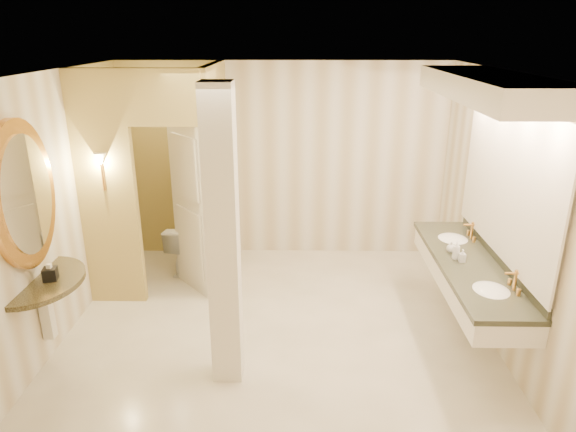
{
  "coord_description": "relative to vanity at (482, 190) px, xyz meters",
  "views": [
    {
      "loc": [
        0.2,
        -4.96,
        3.06
      ],
      "look_at": [
        0.11,
        0.2,
        1.19
      ],
      "focal_mm": 32.0,
      "sensor_mm": 36.0,
      "label": 1
    }
  ],
  "objects": [
    {
      "name": "wall_back",
      "position": [
        -1.98,
        2.23,
        -0.28
      ],
      "size": [
        4.5,
        0.02,
        2.7
      ],
      "primitive_type": "cube",
      "color": "silver",
      "rests_on": "floor"
    },
    {
      "name": "floor",
      "position": [
        -1.98,
        0.23,
        -1.63
      ],
      "size": [
        4.5,
        4.5,
        0.0
      ],
      "primitive_type": "plane",
      "color": "white",
      "rests_on": "ground"
    },
    {
      "name": "wall_sconce",
      "position": [
        -3.9,
        0.66,
        0.1
      ],
      "size": [
        0.14,
        0.14,
        0.42
      ],
      "color": "gold",
      "rests_on": "toilet_closet"
    },
    {
      "name": "wall_left",
      "position": [
        -4.23,
        0.23,
        -0.28
      ],
      "size": [
        0.02,
        4.0,
        2.7
      ],
      "primitive_type": "cube",
      "color": "silver",
      "rests_on": "floor"
    },
    {
      "name": "soap_bottle_b",
      "position": [
        -0.16,
        0.23,
        -0.69
      ],
      "size": [
        0.11,
        0.11,
        0.12
      ],
      "primitive_type": "imported",
      "rotation": [
        0.0,
        0.0,
        -0.19
      ],
      "color": "silver",
      "rests_on": "vanity"
    },
    {
      "name": "ceiling",
      "position": [
        -1.98,
        0.23,
        1.07
      ],
      "size": [
        4.5,
        4.5,
        0.0
      ],
      "primitive_type": "plane",
      "rotation": [
        3.14,
        0.0,
        0.0
      ],
      "color": "white",
      "rests_on": "wall_back"
    },
    {
      "name": "wall_right",
      "position": [
        0.27,
        0.23,
        -0.28
      ],
      "size": [
        0.02,
        4.0,
        2.7
      ],
      "primitive_type": "cube",
      "color": "silver",
      "rests_on": "floor"
    },
    {
      "name": "tissue_box",
      "position": [
        -4.06,
        -0.48,
        -0.69
      ],
      "size": [
        0.14,
        0.14,
        0.12
      ],
      "primitive_type": "cube",
      "rotation": [
        0.0,
        0.0,
        0.21
      ],
      "color": "black",
      "rests_on": "console_shelf"
    },
    {
      "name": "vanity",
      "position": [
        0.0,
        0.0,
        0.0
      ],
      "size": [
        0.75,
        2.42,
        2.09
      ],
      "color": "silver",
      "rests_on": "floor"
    },
    {
      "name": "console_shelf",
      "position": [
        -4.19,
        -0.47,
        -0.28
      ],
      "size": [
        1.04,
        1.04,
        1.97
      ],
      "color": "black",
      "rests_on": "floor"
    },
    {
      "name": "soap_bottle_a",
      "position": [
        -0.12,
        -0.01,
        -0.69
      ],
      "size": [
        0.06,
        0.06,
        0.13
      ],
      "primitive_type": "imported",
      "rotation": [
        0.0,
        0.0,
        -0.01
      ],
      "color": "beige",
      "rests_on": "vanity"
    },
    {
      "name": "toilet",
      "position": [
        -3.26,
        1.56,
        -1.3
      ],
      "size": [
        0.48,
        0.7,
        0.66
      ],
      "primitive_type": "imported",
      "rotation": [
        0.0,
        0.0,
        2.96
      ],
      "color": "white",
      "rests_on": "floor"
    },
    {
      "name": "wall_front",
      "position": [
        -1.98,
        -1.77,
        -0.28
      ],
      "size": [
        4.5,
        0.02,
        2.7
      ],
      "primitive_type": "cube",
      "color": "silver",
      "rests_on": "floor"
    },
    {
      "name": "toilet_closet",
      "position": [
        -3.11,
        1.19,
        -0.24
      ],
      "size": [
        1.5,
        1.55,
        2.7
      ],
      "color": "tan",
      "rests_on": "floor"
    },
    {
      "name": "pillar",
      "position": [
        -2.41,
        -0.67,
        -0.28
      ],
      "size": [
        0.27,
        0.27,
        2.7
      ],
      "primitive_type": "cube",
      "color": "silver",
      "rests_on": "floor"
    },
    {
      "name": "soap_bottle_c",
      "position": [
        -0.16,
        0.06,
        -0.65
      ],
      "size": [
        0.09,
        0.09,
        0.2
      ],
      "primitive_type": "imported",
      "rotation": [
        0.0,
        0.0,
        -0.29
      ],
      "color": "#C6B28C",
      "rests_on": "vanity"
    }
  ]
}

